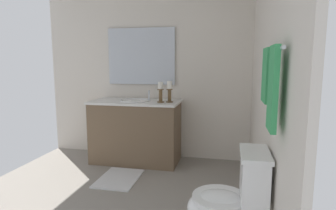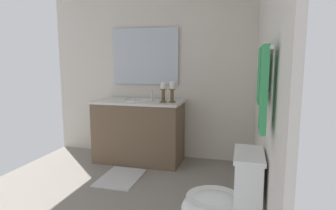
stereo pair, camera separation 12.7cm
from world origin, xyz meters
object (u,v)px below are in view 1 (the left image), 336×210
vanity_cabinet (136,131)px  candle_holder_tall (169,91)px  candle_holder_short (161,92)px  bath_mat (119,178)px  toilet (230,204)px  sink_basin (135,104)px  mirror (141,56)px  towel_near_vanity (266,75)px  towel_center (273,89)px  towel_bar (274,50)px

vanity_cabinet → candle_holder_tall: (0.04, 0.47, 0.56)m
candle_holder_short → bath_mat: (0.55, -0.36, -0.96)m
candle_holder_short → toilet: size_ratio=0.35×
vanity_cabinet → sink_basin: 0.38m
bath_mat → mirror: bearing=180.0°
sink_basin → toilet: 2.11m
sink_basin → candle_holder_short: 0.41m
sink_basin → vanity_cabinet: bearing=-90.0°
mirror → candle_holder_short: bearing=45.5°
towel_near_vanity → towel_center: bearing=0.0°
candle_holder_tall → bath_mat: bearing=-39.0°
candle_holder_tall → candle_holder_short: bearing=-72.7°
towel_center → bath_mat: towel_center is taller
sink_basin → candle_holder_tall: size_ratio=1.50×
towel_bar → towel_center: bearing=-6.5°
vanity_cabinet → bath_mat: (0.62, 0.00, -0.41)m
bath_mat → candle_holder_short: bearing=146.5°
sink_basin → towel_near_vanity: bearing=42.0°
candle_holder_short → vanity_cabinet: bearing=-102.0°
towel_bar → bath_mat: size_ratio=1.05×
towel_near_vanity → vanity_cabinet: bearing=-138.0°
vanity_cabinet → toilet: vanity_cabinet is taller
mirror → toilet: (1.94, 1.24, -1.05)m
sink_basin → towel_near_vanity: size_ratio=1.14×
sink_basin → towel_near_vanity: (1.60, 1.44, 0.46)m
sink_basin → candle_holder_tall: (0.04, 0.47, 0.18)m
towel_bar → sink_basin: bearing=-140.3°
towel_bar → towel_near_vanity: (-0.16, -0.02, -0.16)m
vanity_cabinet → towel_bar: bearing=39.7°
sink_basin → mirror: mirror is taller
vanity_cabinet → towel_center: size_ratio=2.52×
towel_bar → towel_near_vanity: 0.22m
towel_center → bath_mat: 2.27m
towel_near_vanity → bath_mat: towel_near_vanity is taller
candle_holder_tall → towel_near_vanity: bearing=31.9°
towel_bar → bath_mat: 2.32m
mirror → towel_center: mirror is taller
candle_holder_short → towel_center: 2.14m
candle_holder_tall → towel_bar: towel_bar is taller
towel_bar → towel_center: 0.27m
mirror → towel_bar: 2.51m
sink_basin → toilet: (1.66, 1.24, -0.42)m
toilet → towel_center: (0.26, 0.20, 0.82)m
mirror → candle_holder_tall: size_ratio=3.56×
candle_holder_tall → sink_basin: bearing=-95.3°
toilet → towel_near_vanity: size_ratio=2.13×
mirror → towel_near_vanity: size_ratio=2.71×
toilet → towel_center: towel_center is taller
bath_mat → towel_center: bearing=48.1°
mirror → towel_bar: size_ratio=1.51×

